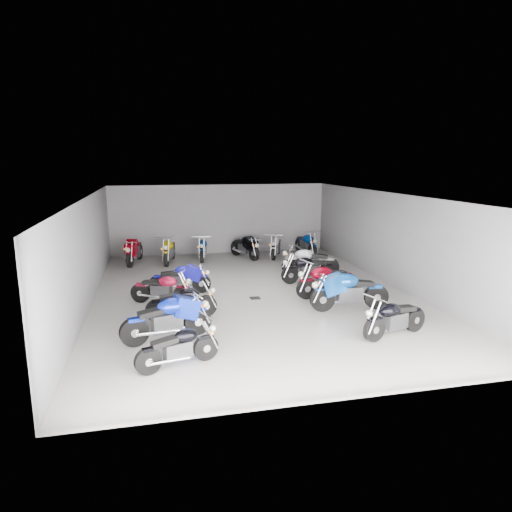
% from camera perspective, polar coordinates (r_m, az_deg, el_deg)
% --- Properties ---
extents(ground, '(14.00, 14.00, 0.00)m').
position_cam_1_polar(ground, '(14.99, -0.53, -4.75)').
color(ground, gray).
rests_on(ground, ground).
extents(wall_back, '(10.00, 0.10, 3.20)m').
position_cam_1_polar(wall_back, '(21.43, -4.52, 4.62)').
color(wall_back, slate).
rests_on(wall_back, ground).
extents(wall_left, '(0.10, 14.00, 3.20)m').
position_cam_1_polar(wall_left, '(14.43, -20.34, 0.39)').
color(wall_left, slate).
rests_on(wall_left, ground).
extents(wall_right, '(0.10, 14.00, 3.20)m').
position_cam_1_polar(wall_right, '(16.40, 16.80, 1.93)').
color(wall_right, slate).
rests_on(wall_right, ground).
extents(ceiling, '(10.00, 14.00, 0.04)m').
position_cam_1_polar(ceiling, '(14.41, -0.56, 7.62)').
color(ceiling, black).
rests_on(ceiling, wall_back).
extents(drain_grate, '(0.32, 0.32, 0.01)m').
position_cam_1_polar(drain_grate, '(14.52, -0.11, -5.28)').
color(drain_grate, black).
rests_on(drain_grate, ground).
extents(motorcycle_left_a, '(1.80, 0.73, 0.82)m').
position_cam_1_polar(motorcycle_left_a, '(9.89, -9.62, -11.13)').
color(motorcycle_left_a, black).
rests_on(motorcycle_left_a, ground).
extents(motorcycle_left_b, '(2.22, 0.75, 1.00)m').
position_cam_1_polar(motorcycle_left_b, '(11.30, -10.96, -7.69)').
color(motorcycle_left_b, black).
rests_on(motorcycle_left_b, ground).
extents(motorcycle_left_c, '(1.97, 0.43, 0.87)m').
position_cam_1_polar(motorcycle_left_c, '(12.73, -9.17, -5.71)').
color(motorcycle_left_c, black).
rests_on(motorcycle_left_c, ground).
extents(motorcycle_left_d, '(1.86, 0.88, 0.86)m').
position_cam_1_polar(motorcycle_left_d, '(14.17, -11.64, -3.99)').
color(motorcycle_left_d, black).
rests_on(motorcycle_left_d, ground).
extents(motorcycle_left_e, '(2.03, 0.48, 0.89)m').
position_cam_1_polar(motorcycle_left_e, '(15.14, -9.40, -2.83)').
color(motorcycle_left_e, black).
rests_on(motorcycle_left_e, ground).
extents(motorcycle_right_a, '(1.96, 0.72, 0.88)m').
position_cam_1_polar(motorcycle_right_a, '(11.84, 16.93, -7.40)').
color(motorcycle_right_a, black).
rests_on(motorcycle_right_a, ground).
extents(motorcycle_right_c, '(2.37, 0.50, 1.04)m').
position_cam_1_polar(motorcycle_right_c, '(13.52, 11.50, -4.33)').
color(motorcycle_right_c, black).
rests_on(motorcycle_right_c, ground).
extents(motorcycle_right_d, '(2.20, 0.63, 0.98)m').
position_cam_1_polar(motorcycle_right_d, '(14.76, 8.82, -3.01)').
color(motorcycle_right_d, black).
rests_on(motorcycle_right_d, ground).
extents(motorcycle_right_e, '(2.09, 0.45, 0.92)m').
position_cam_1_polar(motorcycle_right_e, '(16.38, 6.57, -1.57)').
color(motorcycle_right_e, black).
rests_on(motorcycle_right_e, ground).
extents(motorcycle_right_f, '(2.13, 0.83, 0.97)m').
position_cam_1_polar(motorcycle_right_f, '(17.47, 6.70, -0.65)').
color(motorcycle_right_f, black).
rests_on(motorcycle_right_f, ground).
extents(motorcycle_back_a, '(0.66, 2.29, 1.02)m').
position_cam_1_polar(motorcycle_back_a, '(19.90, -14.98, 0.64)').
color(motorcycle_back_a, black).
rests_on(motorcycle_back_a, ground).
extents(motorcycle_back_b, '(0.62, 2.23, 0.99)m').
position_cam_1_polar(motorcycle_back_b, '(19.73, -10.80, 0.69)').
color(motorcycle_back_b, black).
rests_on(motorcycle_back_b, ground).
extents(motorcycle_back_c, '(0.54, 2.08, 0.92)m').
position_cam_1_polar(motorcycle_back_c, '(20.15, -6.67, 0.95)').
color(motorcycle_back_c, black).
rests_on(motorcycle_back_c, ground).
extents(motorcycle_back_d, '(0.93, 2.04, 0.94)m').
position_cam_1_polar(motorcycle_back_d, '(20.33, -1.37, 1.16)').
color(motorcycle_back_d, black).
rests_on(motorcycle_back_d, ground).
extents(motorcycle_back_e, '(0.93, 1.96, 0.91)m').
position_cam_1_polar(motorcycle_back_e, '(20.55, 2.48, 1.22)').
color(motorcycle_back_e, black).
rests_on(motorcycle_back_e, ground).
extents(motorcycle_back_f, '(0.48, 2.22, 0.97)m').
position_cam_1_polar(motorcycle_back_f, '(21.09, 6.29, 1.53)').
color(motorcycle_back_f, black).
rests_on(motorcycle_back_f, ground).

